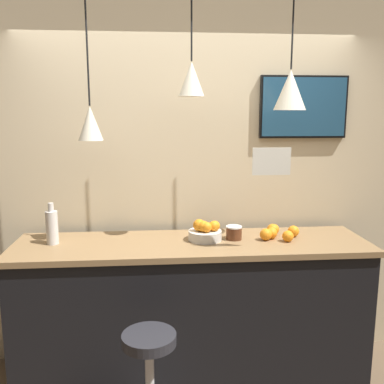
# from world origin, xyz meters

# --- Properties ---
(back_wall) EXTENTS (8.00, 0.06, 2.90)m
(back_wall) POSITION_xyz_m (0.00, 1.17, 1.45)
(back_wall) COLOR beige
(back_wall) RESTS_ON ground_plane
(service_counter) EXTENTS (2.44, 0.64, 1.05)m
(service_counter) POSITION_xyz_m (0.00, 0.74, 0.53)
(service_counter) COLOR black
(service_counter) RESTS_ON ground_plane
(bar_stool) EXTENTS (0.38, 0.38, 0.74)m
(bar_stool) POSITION_xyz_m (-0.29, 0.08, 0.46)
(bar_stool) COLOR #B7B7BC
(bar_stool) RESTS_ON ground_plane
(fruit_bowl) EXTENTS (0.23, 0.23, 0.15)m
(fruit_bowl) POSITION_xyz_m (0.10, 0.77, 1.12)
(fruit_bowl) COLOR beige
(fruit_bowl) RESTS_ON service_counter
(orange_pile) EXTENTS (0.30, 0.27, 0.08)m
(orange_pile) POSITION_xyz_m (0.61, 0.78, 1.09)
(orange_pile) COLOR orange
(orange_pile) RESTS_ON service_counter
(juice_bottle) EXTENTS (0.08, 0.08, 0.28)m
(juice_bottle) POSITION_xyz_m (-0.94, 0.77, 1.18)
(juice_bottle) COLOR silver
(juice_bottle) RESTS_ON service_counter
(spread_jar) EXTENTS (0.11, 0.11, 0.10)m
(spread_jar) POSITION_xyz_m (0.30, 0.77, 1.10)
(spread_jar) COLOR #562D19
(spread_jar) RESTS_ON service_counter
(pendant_lamp_left) EXTENTS (0.16, 0.16, 1.05)m
(pendant_lamp_left) POSITION_xyz_m (-0.66, 0.77, 1.87)
(pendant_lamp_left) COLOR black
(pendant_lamp_middle) EXTENTS (0.17, 0.17, 0.77)m
(pendant_lamp_middle) POSITION_xyz_m (0.00, 0.77, 2.15)
(pendant_lamp_middle) COLOR black
(pendant_lamp_right) EXTENTS (0.22, 0.22, 0.85)m
(pendant_lamp_right) POSITION_xyz_m (0.66, 0.77, 2.08)
(pendant_lamp_right) COLOR black
(mounted_tv) EXTENTS (0.67, 0.04, 0.46)m
(mounted_tv) POSITION_xyz_m (0.88, 1.11, 1.97)
(mounted_tv) COLOR black
(hanging_menu_board) EXTENTS (0.24, 0.01, 0.17)m
(hanging_menu_board) POSITION_xyz_m (0.47, 0.50, 1.63)
(hanging_menu_board) COLOR silver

